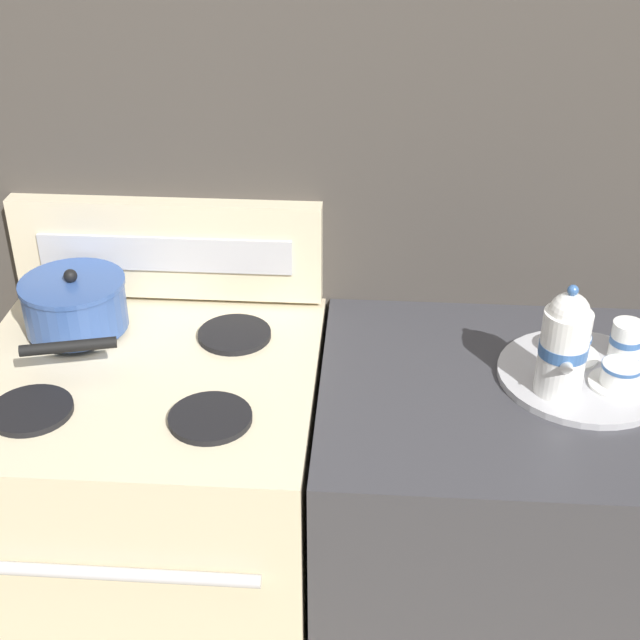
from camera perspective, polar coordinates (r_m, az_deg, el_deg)
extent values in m
cube|color=#423D38|center=(1.92, 1.84, 7.32)|extent=(6.00, 0.05, 2.20)
cube|color=beige|center=(2.05, -10.17, -13.61)|extent=(0.69, 0.64, 0.88)
cylinder|color=silver|center=(1.65, -13.64, -15.48)|extent=(0.55, 0.02, 0.02)
cylinder|color=black|center=(1.94, -15.17, -0.54)|extent=(0.15, 0.15, 0.01)
cylinder|color=black|center=(1.86, -5.49, -0.93)|extent=(0.15, 0.15, 0.01)
cylinder|color=black|center=(1.71, -18.00, -5.52)|extent=(0.15, 0.15, 0.01)
cylinder|color=black|center=(1.62, -7.04, -6.24)|extent=(0.15, 0.15, 0.01)
cube|color=beige|center=(1.97, -9.74, 4.51)|extent=(0.67, 0.05, 0.22)
cube|color=#B7B7BC|center=(1.94, -9.91, 4.17)|extent=(0.55, 0.01, 0.08)
cube|color=#38383D|center=(2.02, 11.34, -14.58)|extent=(0.77, 0.64, 0.88)
cylinder|color=#335193|center=(1.91, -15.39, 0.86)|extent=(0.21, 0.21, 0.10)
cylinder|color=#335193|center=(1.88, -15.61, 2.28)|extent=(0.22, 0.22, 0.01)
sphere|color=black|center=(1.88, -15.69, 2.73)|extent=(0.03, 0.03, 0.03)
cylinder|color=black|center=(1.73, -15.81, -1.65)|extent=(0.18, 0.07, 0.02)
cylinder|color=#B2B2B7|center=(1.79, 16.46, -3.46)|extent=(0.33, 0.33, 0.01)
cylinder|color=white|center=(1.68, 15.27, -2.02)|extent=(0.09, 0.09, 0.17)
cylinder|color=#38609E|center=(1.68, 15.31, -1.77)|extent=(0.09, 0.09, 0.02)
sphere|color=white|center=(1.64, 15.67, 0.46)|extent=(0.07, 0.07, 0.07)
sphere|color=#38609E|center=(1.62, 15.89, 1.84)|extent=(0.02, 0.02, 0.02)
cone|color=white|center=(1.62, 15.68, -3.01)|extent=(0.03, 0.07, 0.05)
cylinder|color=white|center=(1.83, 15.69, -2.14)|extent=(0.11, 0.11, 0.01)
cylinder|color=white|center=(1.82, 15.79, -1.51)|extent=(0.07, 0.07, 0.04)
cylinder|color=#38609E|center=(1.81, 15.86, -1.07)|extent=(0.07, 0.07, 0.01)
cylinder|color=white|center=(1.77, 18.58, -3.97)|extent=(0.11, 0.11, 0.01)
cylinder|color=white|center=(1.76, 18.71, -3.33)|extent=(0.07, 0.07, 0.04)
cylinder|color=#38609E|center=(1.75, 18.80, -2.88)|extent=(0.07, 0.07, 0.01)
cylinder|color=white|center=(1.84, 19.01, -1.21)|extent=(0.06, 0.06, 0.08)
cylinder|color=#38609E|center=(1.84, 19.01, -1.21)|extent=(0.06, 0.06, 0.01)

